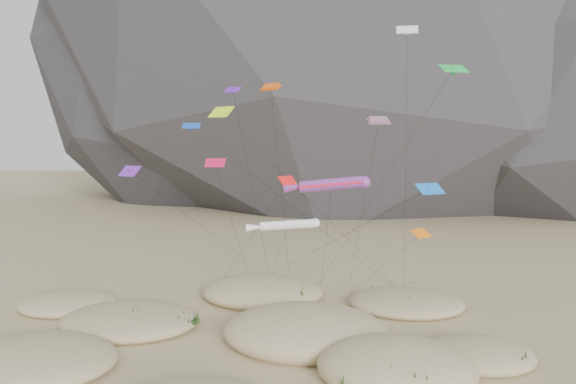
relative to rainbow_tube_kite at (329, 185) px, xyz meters
name	(u,v)px	position (x,y,z in m)	size (l,w,h in m)	color
ground	(261,360)	(-4.49, -11.40, -13.07)	(500.00, 500.00, 0.00)	#CCB789
dunes	(251,332)	(-6.18, -7.11, -12.37)	(48.89, 38.36, 3.99)	#CCB789
dune_grass	(267,332)	(-4.75, -7.33, -12.21)	(44.62, 27.84, 1.50)	black
kite_stakes	(324,285)	(-1.34, 11.50, -12.92)	(23.32, 5.85, 0.30)	#3F2D1E
rainbow_tube_kite	(329,185)	(0.00, 0.00, 0.00)	(8.41, 13.61, 14.00)	red
white_tube_kite	(285,225)	(-4.37, 0.49, -4.10)	(7.30, 12.61, 9.69)	white
orange_parafoil	(271,90)	(-6.65, 5.99, 9.55)	(2.46, 10.57, 23.37)	#D94B0B
multi_parafoil	(378,124)	(4.59, 0.65, 5.81)	(4.15, 14.91, 19.58)	#FF281A
delta_kites	(306,142)	(-2.20, -0.24, 4.09)	(33.12, 20.52, 28.67)	purple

